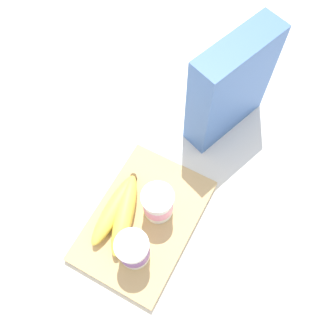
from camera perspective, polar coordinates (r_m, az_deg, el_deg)
name	(u,v)px	position (r m, az deg, el deg)	size (l,w,h in m)	color
ground_plane	(144,221)	(0.80, -3.81, -8.43)	(2.40, 2.40, 0.00)	silver
cutting_board	(144,220)	(0.79, -3.85, -8.27)	(0.31, 0.21, 0.02)	tan
cereal_box	(230,88)	(0.81, 9.88, 12.45)	(0.21, 0.07, 0.26)	#4770B7
yogurt_cup_front	(158,204)	(0.75, -1.60, -5.70)	(0.07, 0.07, 0.09)	white
yogurt_cup_back	(133,250)	(0.72, -5.51, -12.84)	(0.07, 0.07, 0.09)	white
banana_bunch	(120,212)	(0.77, -7.71, -6.90)	(0.18, 0.10, 0.04)	yellow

